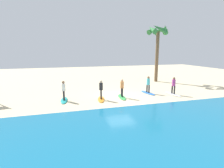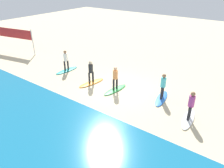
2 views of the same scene
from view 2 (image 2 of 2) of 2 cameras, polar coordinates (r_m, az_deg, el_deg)
ground_plane at (r=14.88m, az=1.55°, el=-1.18°), size 60.00×60.00×0.00m
surfboard_white at (r=12.51m, az=19.51°, el=-8.73°), size 0.81×2.15×0.09m
surfer_white at (r=11.98m, az=20.23°, el=-4.86°), size 0.32×0.46×1.64m
surfboard_blue at (r=13.99m, az=12.95°, el=-3.72°), size 0.93×2.17×0.09m
surfer_blue at (r=13.52m, az=13.38°, el=-0.10°), size 0.32×0.45×1.64m
surfboard_green at (r=14.63m, az=0.85°, el=-1.50°), size 0.80×2.15×0.09m
surfer_green at (r=14.19m, az=0.88°, el=2.02°), size 0.32×0.46×1.64m
surfboard_orange at (r=15.61m, az=-5.47°, el=0.31°), size 0.98×2.17×0.09m
surfer_orange at (r=15.19m, az=-5.63°, el=3.65°), size 0.32×0.45×1.64m
surfboard_teal at (r=17.99m, az=-11.86°, el=3.57°), size 0.72×2.14×0.09m
surfer_teal at (r=17.63m, az=-12.16°, el=6.52°), size 0.32×0.46×1.64m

